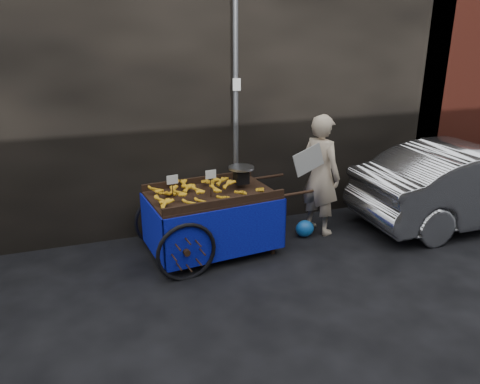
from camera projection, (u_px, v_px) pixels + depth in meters
name	position (u px, v px, depth m)	size (l,w,h in m)	color
ground	(246.00, 269.00, 6.56)	(80.00, 80.00, 0.00)	black
building_wall	(217.00, 70.00, 8.17)	(13.50, 2.00, 5.00)	black
street_pole	(236.00, 110.00, 7.14)	(0.12, 0.10, 4.00)	slate
banana_cart	(208.00, 200.00, 6.78)	(2.59, 1.41, 1.35)	black
vendor	(321.00, 175.00, 7.47)	(0.99, 0.84, 1.96)	#C9B396
plastic_bag	(305.00, 229.00, 7.54)	(0.31, 0.24, 0.27)	#175DB3
parked_car	(473.00, 184.00, 7.97)	(1.45, 4.17, 1.37)	#B9BBC1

